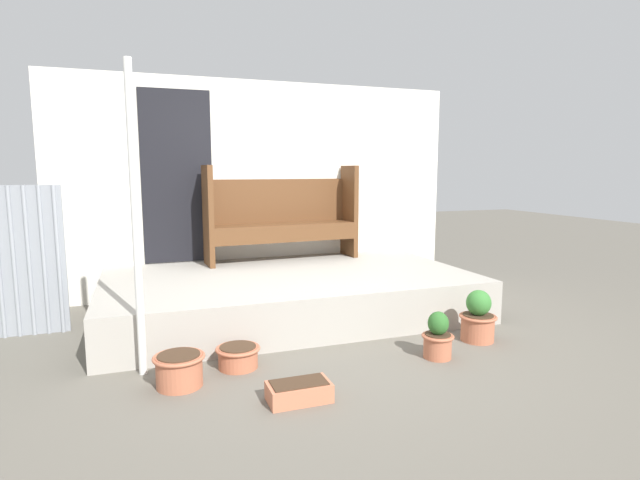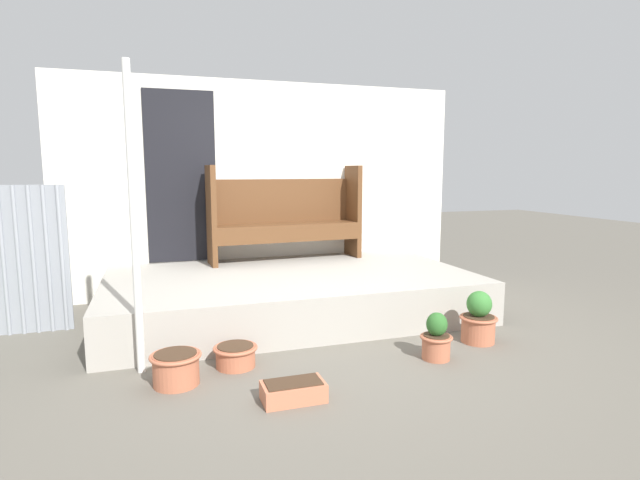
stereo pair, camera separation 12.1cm
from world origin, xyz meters
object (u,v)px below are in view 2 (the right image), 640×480
(flower_pot_left, at_px, (176,367))
(planter_box_rect, at_px, (293,391))
(bench, at_px, (285,214))
(flower_pot_right, at_px, (436,339))
(flower_pot_far_right, at_px, (479,320))
(support_post, at_px, (134,222))
(flower_pot_middle, at_px, (236,355))

(flower_pot_left, xyz_separation_m, planter_box_rect, (0.73, -0.51, -0.06))
(bench, distance_m, flower_pot_right, 2.69)
(bench, relative_size, flower_pot_left, 5.09)
(flower_pot_far_right, bearing_deg, support_post, 175.39)
(flower_pot_left, distance_m, flower_pot_right, 2.04)
(support_post, xyz_separation_m, bench, (1.64, 2.01, -0.15))
(bench, relative_size, flower_pot_right, 4.82)
(support_post, bearing_deg, bench, 50.73)
(bench, height_order, planter_box_rect, bench)
(planter_box_rect, bearing_deg, support_post, 139.83)
(support_post, distance_m, planter_box_rect, 1.68)
(flower_pot_right, bearing_deg, bench, 104.28)
(support_post, xyz_separation_m, flower_pot_left, (0.24, -0.32, -1.02))
(flower_pot_far_right, bearing_deg, bench, 118.21)
(flower_pot_left, relative_size, planter_box_rect, 0.88)
(flower_pot_middle, xyz_separation_m, flower_pot_far_right, (2.15, -0.11, 0.11))
(flower_pot_left, bearing_deg, planter_box_rect, -34.67)
(support_post, height_order, bench, support_post)
(bench, height_order, flower_pot_left, bench)
(bench, xyz_separation_m, flower_pot_middle, (-0.95, -2.13, -0.90))
(flower_pot_left, bearing_deg, flower_pot_right, -4.21)
(support_post, relative_size, bench, 1.23)
(planter_box_rect, bearing_deg, flower_pot_left, 145.33)
(bench, xyz_separation_m, flower_pot_left, (-1.40, -2.33, -0.87))
(bench, bearing_deg, flower_pot_far_right, -65.05)
(planter_box_rect, bearing_deg, bench, 76.75)
(support_post, xyz_separation_m, flower_pot_right, (2.27, -0.47, -0.98))
(flower_pot_left, height_order, flower_pot_far_right, flower_pot_far_right)
(flower_pot_far_right, bearing_deg, flower_pot_right, -157.38)
(support_post, distance_m, flower_pot_far_right, 3.01)
(support_post, height_order, flower_pot_right, support_post)
(flower_pot_middle, bearing_deg, flower_pot_left, -156.75)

